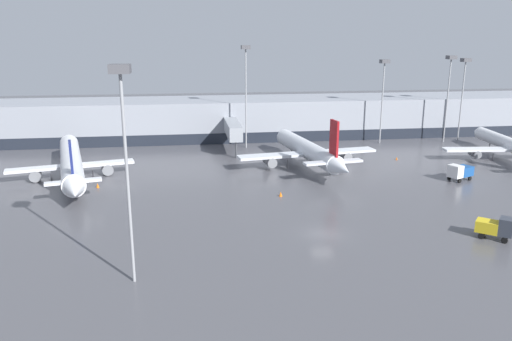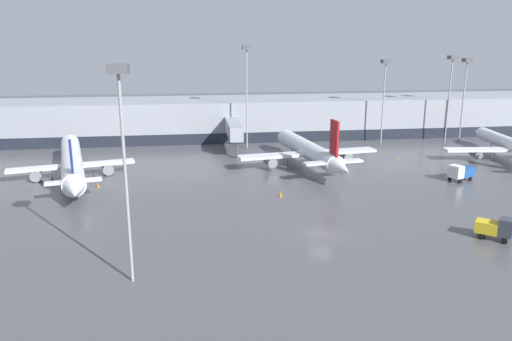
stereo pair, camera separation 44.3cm
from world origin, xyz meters
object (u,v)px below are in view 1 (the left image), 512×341
object	(u,v)px
apron_light_mast_1	(246,69)
apron_light_mast_4	(464,76)
apron_light_mast_2	(384,78)
traffic_cone_0	(98,185)
apron_light_mast_3	(123,117)
traffic_cone_2	(281,194)
apron_light_mast_0	(450,75)
traffic_cone_4	(397,158)
parked_jet_1	(71,162)
service_truck_1	(460,171)
service_truck_2	(496,227)
parked_jet_0	(308,151)

from	to	relation	value
apron_light_mast_1	apron_light_mast_4	xyz separation A→B (m)	(49.21, 1.32, -1.95)
apron_light_mast_1	apron_light_mast_2	world-z (taller)	apron_light_mast_1
apron_light_mast_1	traffic_cone_0	bearing A→B (deg)	-135.52
apron_light_mast_2	apron_light_mast_3	bearing A→B (deg)	-129.00
traffic_cone_2	apron_light_mast_0	size ratio (longest dim) A/B	0.04
traffic_cone_2	traffic_cone_4	distance (m)	32.81
parked_jet_1	traffic_cone_2	world-z (taller)	parked_jet_1
parked_jet_1	apron_light_mast_3	xyz separation A→B (m)	(13.79, -39.25, 13.33)
traffic_cone_2	apron_light_mast_1	size ratio (longest dim) A/B	0.03
apron_light_mast_2	apron_light_mast_3	xyz separation A→B (m)	(-48.22, -59.55, 1.58)
parked_jet_1	service_truck_1	size ratio (longest dim) A/B	8.41
service_truck_1	service_truck_2	world-z (taller)	service_truck_2
service_truck_2	traffic_cone_2	size ratio (longest dim) A/B	5.90
service_truck_1	apron_light_mast_0	distance (m)	35.50
parked_jet_1	apron_light_mast_0	bearing A→B (deg)	-88.83
apron_light_mast_4	traffic_cone_4	bearing A→B (deg)	-143.07
traffic_cone_0	apron_light_mast_1	world-z (taller)	apron_light_mast_1
service_truck_1	apron_light_mast_3	distance (m)	59.22
parked_jet_0	apron_light_mast_0	xyz separation A→B (m)	(35.73, 17.64, 11.99)
service_truck_2	apron_light_mast_1	size ratio (longest dim) A/B	0.20
parked_jet_1	apron_light_mast_0	distance (m)	80.16
traffic_cone_2	service_truck_1	bearing A→B (deg)	8.00
apron_light_mast_1	apron_light_mast_4	world-z (taller)	apron_light_mast_1
service_truck_1	traffic_cone_2	size ratio (longest dim) A/B	6.70
parked_jet_0	traffic_cone_4	bearing A→B (deg)	-90.06
traffic_cone_4	traffic_cone_2	bearing A→B (deg)	-143.71
apron_light_mast_1	service_truck_1	bearing A→B (deg)	-43.50
apron_light_mast_1	traffic_cone_4	bearing A→B (deg)	-28.77
service_truck_1	apron_light_mast_0	xyz separation A→B (m)	(13.20, 30.10, 13.41)
parked_jet_1	apron_light_mast_4	world-z (taller)	apron_light_mast_4
parked_jet_0	apron_light_mast_4	world-z (taller)	apron_light_mast_4
apron_light_mast_0	apron_light_mast_4	size ratio (longest dim) A/B	1.04
apron_light_mast_0	traffic_cone_0	bearing A→B (deg)	-159.97
parked_jet_0	service_truck_1	size ratio (longest dim) A/B	6.94
apron_light_mast_2	service_truck_2	bearing A→B (deg)	-97.77
traffic_cone_0	traffic_cone_4	distance (m)	55.20
parked_jet_1	traffic_cone_2	distance (m)	36.10
traffic_cone_0	traffic_cone_4	bearing A→B (deg)	11.61
service_truck_2	traffic_cone_2	world-z (taller)	service_truck_2
service_truck_2	apron_light_mast_2	world-z (taller)	apron_light_mast_2
apron_light_mast_0	apron_light_mast_3	bearing A→B (deg)	-137.00
traffic_cone_4	apron_light_mast_2	size ratio (longest dim) A/B	0.03
traffic_cone_4	apron_light_mast_3	world-z (taller)	apron_light_mast_3
apron_light_mast_0	parked_jet_0	bearing A→B (deg)	-153.73
traffic_cone_4	apron_light_mast_4	xyz separation A→B (m)	(21.79, 16.38, 14.22)
parked_jet_1	apron_light_mast_4	size ratio (longest dim) A/B	2.17
traffic_cone_4	apron_light_mast_3	bearing A→B (deg)	-136.10
parked_jet_0	apron_light_mast_2	world-z (taller)	apron_light_mast_2
traffic_cone_0	apron_light_mast_2	size ratio (longest dim) A/B	0.04
traffic_cone_2	apron_light_mast_2	world-z (taller)	apron_light_mast_2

